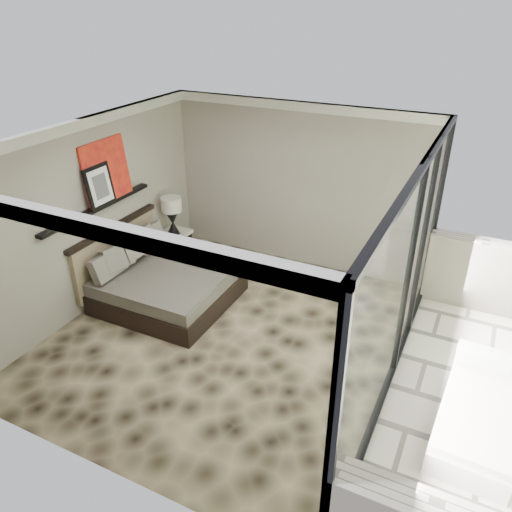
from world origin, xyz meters
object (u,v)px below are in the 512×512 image
at_px(bed, 163,282).
at_px(table_lamp, 172,210).
at_px(nightstand, 176,246).
at_px(lounger, 478,418).

distance_m(bed, table_lamp, 1.51).
bearing_deg(nightstand, lounger, -10.50).
distance_m(table_lamp, lounger, 5.65).
bearing_deg(nightstand, table_lamp, -79.77).
relative_size(nightstand, lounger, 0.29).
bearing_deg(bed, nightstand, 116.19).
relative_size(bed, lounger, 1.17).
height_order(nightstand, lounger, lounger).
distance_m(bed, lounger, 4.70).
xyz_separation_m(bed, table_lamp, (-0.62, 1.22, 0.62)).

